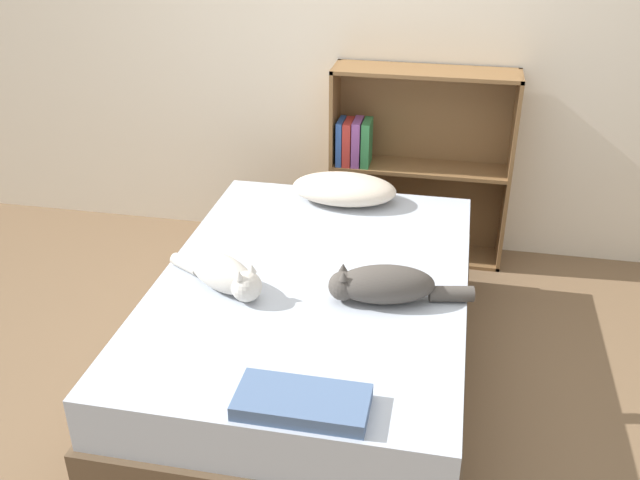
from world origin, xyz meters
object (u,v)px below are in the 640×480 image
Objects in this scene: bookshelf at (413,161)px; cat_dark at (383,285)px; pillow at (344,189)px; cat_light at (225,275)px; bed at (314,329)px.

cat_dark is at bearing -89.96° from bookshelf.
pillow is 0.92m from cat_dark.
cat_light is 0.42× the size of bookshelf.
pillow is (-0.00, 0.75, 0.33)m from bed.
cat_dark is 1.37m from bookshelf.
bed is 0.49m from cat_light.
bed is 1.73× the size of bookshelf.
pillow is 0.93× the size of cat_dark.
bed is at bearing -32.51° from cat_dark.
cat_light is at bearing -152.93° from bed.
bed is at bearing 56.84° from cat_light.
bookshelf is at bearing 59.00° from pillow.
cat_light is (-0.32, -0.16, 0.33)m from bed.
cat_light is 0.62m from cat_dark.
bed is 3.32× the size of cat_dark.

